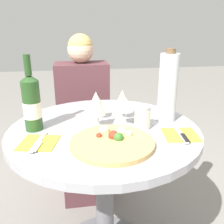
# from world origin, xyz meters

# --- Properties ---
(dining_table) EXTENTS (0.91, 0.91, 0.78)m
(dining_table) POSITION_xyz_m (0.00, 0.00, 0.60)
(dining_table) COLOR slate
(dining_table) RESTS_ON ground_plane
(chair_behind_diner) EXTENTS (0.36, 0.36, 0.85)m
(chair_behind_diner) POSITION_xyz_m (-0.08, 0.79, 0.42)
(chair_behind_diner) COLOR silver
(chair_behind_diner) RESTS_ON ground_plane
(seated_diner) EXTENTS (0.39, 0.47, 1.19)m
(seated_diner) POSITION_xyz_m (-0.08, 0.65, 0.53)
(seated_diner) COLOR #512D33
(seated_diner) RESTS_ON ground_plane
(pizza_large) EXTENTS (0.35, 0.35, 0.05)m
(pizza_large) POSITION_xyz_m (0.01, -0.18, 0.79)
(pizza_large) COLOR tan
(pizza_large) RESTS_ON dining_table
(wine_bottle) EXTENTS (0.08, 0.08, 0.35)m
(wine_bottle) POSITION_xyz_m (-0.33, 0.03, 0.91)
(wine_bottle) COLOR #23471E
(wine_bottle) RESTS_ON dining_table
(tall_carafe) EXTENTS (0.09, 0.09, 0.36)m
(tall_carafe) POSITION_xyz_m (0.33, 0.05, 0.95)
(tall_carafe) COLOR silver
(tall_carafe) RESTS_ON dining_table
(sugar_shaker) EXTENTS (0.07, 0.07, 0.11)m
(sugar_shaker) POSITION_xyz_m (0.18, -0.04, 0.83)
(sugar_shaker) COLOR silver
(sugar_shaker) RESTS_ON dining_table
(wine_glass_front_right) EXTENTS (0.08, 0.08, 0.14)m
(wine_glass_front_right) POSITION_xyz_m (0.11, 0.01, 0.88)
(wine_glass_front_right) COLOR silver
(wine_glass_front_right) RESTS_ON dining_table
(wine_glass_back_left) EXTENTS (0.07, 0.07, 0.15)m
(wine_glass_back_left) POSITION_xyz_m (-0.03, 0.11, 0.89)
(wine_glass_back_left) COLOR silver
(wine_glass_back_left) RESTS_ON dining_table
(wine_glass_front_left) EXTENTS (0.08, 0.08, 0.15)m
(wine_glass_front_left) POSITION_xyz_m (-0.03, 0.01, 0.88)
(wine_glass_front_left) COLOR silver
(wine_glass_front_left) RESTS_ON dining_table
(wine_glass_back_right) EXTENTS (0.08, 0.08, 0.15)m
(wine_glass_back_right) POSITION_xyz_m (0.11, 0.11, 0.89)
(wine_glass_back_right) COLOR silver
(wine_glass_back_right) RESTS_ON dining_table
(place_setting_left) EXTENTS (0.18, 0.19, 0.01)m
(place_setting_left) POSITION_xyz_m (-0.29, -0.13, 0.78)
(place_setting_left) COLOR yellow
(place_setting_left) RESTS_ON dining_table
(place_setting_right) EXTENTS (0.17, 0.19, 0.01)m
(place_setting_right) POSITION_xyz_m (0.33, -0.14, 0.78)
(place_setting_right) COLOR yellow
(place_setting_right) RESTS_ON dining_table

